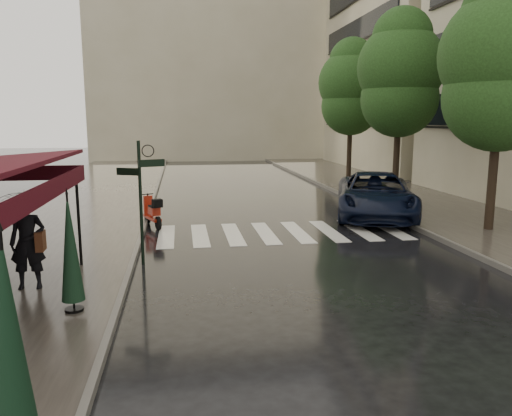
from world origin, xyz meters
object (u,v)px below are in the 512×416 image
object	(u,v)px
parked_car	(375,195)
parasol_back	(70,248)
scooter	(153,213)
pedestrian_with_umbrella	(25,207)
parasol_front	(11,366)

from	to	relation	value
parked_car	parasol_back	size ratio (longest dim) A/B	2.67
scooter	parked_car	size ratio (longest dim) A/B	0.26
pedestrian_with_umbrella	parasol_back	size ratio (longest dim) A/B	1.17
parked_car	scooter	bearing A→B (deg)	-157.37
pedestrian_with_umbrella	parasol_back	bearing A→B (deg)	-54.70
parasol_back	pedestrian_with_umbrella	bearing A→B (deg)	128.14
parked_car	parasol_front	bearing A→B (deg)	-104.63
parked_car	parasol_back	xyz separation A→B (m)	(-9.21, -8.47, 0.49)
parked_car	parasol_back	distance (m)	12.52
pedestrian_with_umbrella	parasol_back	xyz separation A→B (m)	(1.15, -1.47, -0.53)
pedestrian_with_umbrella	parked_car	xyz separation A→B (m)	(10.36, 7.00, -1.02)
scooter	parasol_back	xyz separation A→B (m)	(-1.04, -7.82, 0.82)
parked_car	parasol_back	bearing A→B (deg)	-119.28
scooter	parasol_back	size ratio (longest dim) A/B	0.70
parked_car	parasol_front	world-z (taller)	parasol_front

